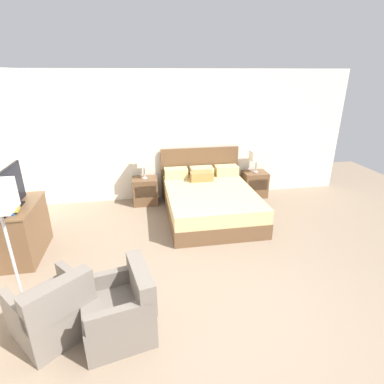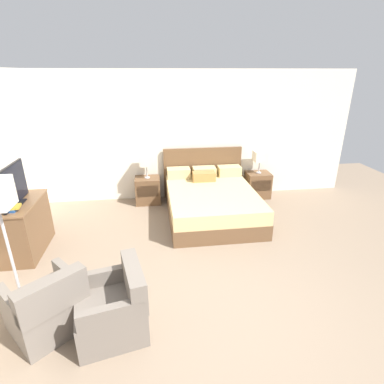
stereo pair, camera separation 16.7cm
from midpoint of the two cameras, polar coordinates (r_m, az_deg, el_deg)
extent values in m
plane|color=#84705B|center=(3.68, 8.02, -23.03)|extent=(11.05, 11.05, 0.00)
cube|color=silver|center=(6.38, -0.26, 10.51)|extent=(7.14, 0.06, 2.65)
cube|color=brown|center=(5.73, 4.57, -3.43)|extent=(1.62, 2.06, 0.28)
cube|color=#D6BC7F|center=(5.63, 4.65, -1.01)|extent=(1.61, 2.04, 0.25)
cube|color=brown|center=(6.54, 2.76, 3.72)|extent=(1.69, 0.05, 1.09)
cube|color=#D6BC7F|center=(6.26, -1.81, 3.65)|extent=(0.48, 0.28, 0.20)
cube|color=#D6BC7F|center=(6.34, 3.09, 3.85)|extent=(0.48, 0.28, 0.20)
cube|color=#D6BC7F|center=(6.46, 7.84, 4.02)|extent=(0.48, 0.28, 0.20)
cube|color=#A87A42|center=(6.08, 3.06, 2.96)|extent=(0.45, 0.22, 0.18)
cube|color=brown|center=(6.34, -7.66, 0.33)|extent=(0.51, 0.42, 0.55)
cube|color=#473120|center=(6.13, -7.67, 0.11)|extent=(0.43, 0.01, 0.24)
cube|color=brown|center=(6.76, 13.08, 1.33)|extent=(0.51, 0.42, 0.55)
cube|color=#473120|center=(6.56, 13.73, 1.16)|extent=(0.43, 0.01, 0.24)
cylinder|color=#B7B7BC|center=(6.24, -7.79, 2.76)|extent=(0.11, 0.11, 0.02)
cylinder|color=#B7B7BC|center=(6.20, -7.86, 3.92)|extent=(0.02, 0.02, 0.25)
cube|color=beige|center=(6.13, -7.97, 5.98)|extent=(0.27, 0.27, 0.21)
cylinder|color=#B7B7BC|center=(6.67, 13.28, 3.63)|extent=(0.11, 0.11, 0.02)
cylinder|color=#B7B7BC|center=(6.63, 13.38, 4.72)|extent=(0.02, 0.02, 0.25)
cube|color=beige|center=(6.57, 13.56, 6.64)|extent=(0.27, 0.27, 0.21)
cube|color=brown|center=(5.15, -28.47, -5.93)|extent=(0.48, 1.01, 0.83)
cube|color=brown|center=(5.00, -29.29, -1.84)|extent=(0.49, 1.04, 0.02)
cube|color=black|center=(4.95, -29.51, -1.81)|extent=(0.18, 0.25, 0.02)
cube|color=black|center=(4.86, -30.11, 1.19)|extent=(0.04, 0.80, 0.56)
cube|color=black|center=(4.85, -29.89, 1.20)|extent=(0.01, 0.77, 0.53)
cube|color=#234C8E|center=(4.73, -30.56, -2.92)|extent=(0.20, 0.17, 0.04)
cube|color=gold|center=(4.72, -30.52, -2.52)|extent=(0.27, 0.20, 0.03)
cube|color=#70665B|center=(3.76, -24.64, -20.01)|extent=(0.96, 0.96, 0.40)
cube|color=#70665B|center=(3.32, -23.68, -17.54)|extent=(0.62, 0.56, 0.36)
cube|color=#70665B|center=(3.52, -29.95, -18.19)|extent=(0.47, 0.54, 0.18)
cube|color=#70665B|center=(3.66, -21.10, -14.78)|extent=(0.47, 0.54, 0.18)
cube|color=#70665B|center=(3.50, -13.78, -21.94)|extent=(0.81, 0.81, 0.40)
cube|color=#70665B|center=(3.27, -9.52, -16.35)|extent=(0.30, 0.70, 0.36)
cube|color=#70665B|center=(3.09, -13.57, -21.73)|extent=(0.63, 0.22, 0.18)
cube|color=#70665B|center=(3.54, -14.82, -15.31)|extent=(0.63, 0.22, 0.18)
cylinder|color=#B7B7BC|center=(4.30, -28.46, -18.06)|extent=(0.28, 0.28, 0.02)
cylinder|color=#B7B7BC|center=(3.95, -30.13, -10.84)|extent=(0.03, 0.03, 1.25)
camera|label=1|loc=(0.08, -89.03, 0.39)|focal=28.00mm
camera|label=2|loc=(0.08, 90.97, -0.39)|focal=28.00mm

